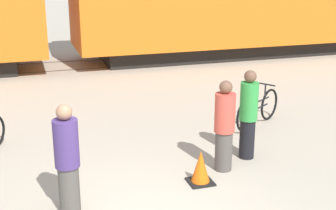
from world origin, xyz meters
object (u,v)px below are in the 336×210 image
Objects in this scene: person_in_green at (248,115)px; person_in_red at (224,126)px; bicycle_black at (258,109)px; person_in_purple at (67,160)px; traffic_cone at (201,168)px.

person_in_green reaches higher than person_in_red.
bicycle_black is 0.92× the size of person_in_purple.
traffic_cone is at bearing -96.53° from person_in_green.
person_in_purple is at bearing -110.36° from person_in_green.
person_in_red reaches higher than bicycle_black.
person_in_green is at bearing 30.77° from traffic_cone.
traffic_cone is at bearing -77.31° from person_in_red.
person_in_red reaches higher than traffic_cone.
person_in_red is 0.85m from traffic_cone.
traffic_cone is (-2.21, -2.21, -0.12)m from bicycle_black.
person_in_red is 2.88× the size of traffic_cone.
person_in_purple reaches higher than person_in_red.
person_in_red is 2.75m from person_in_purple.
person_in_red is at bearing -131.65° from bicycle_black.
bicycle_black is at bearing 108.36° from person_in_green.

